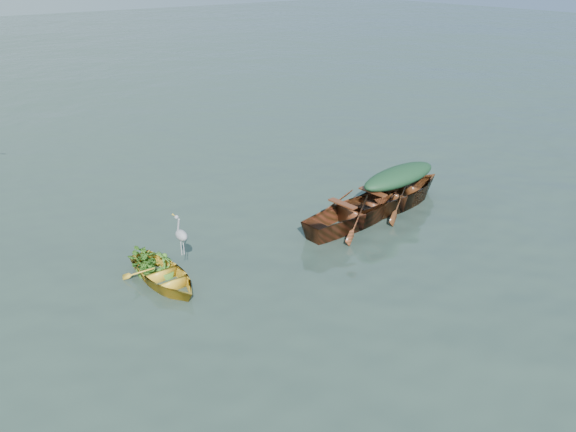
# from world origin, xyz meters

# --- Properties ---
(ground) EXTENTS (140.00, 140.00, 0.00)m
(ground) POSITION_xyz_m (0.00, 0.00, 0.00)
(ground) COLOR #2D3F37
(ground) RESTS_ON ground
(yellow_dinghy) EXTENTS (1.41, 2.96, 0.76)m
(yellow_dinghy) POSITION_xyz_m (-2.72, 1.19, 0.00)
(yellow_dinghy) COLOR gold
(yellow_dinghy) RESTS_ON ground
(green_tarp_boat) EXTENTS (5.28, 2.02, 1.26)m
(green_tarp_boat) POSITION_xyz_m (4.49, 0.97, 0.00)
(green_tarp_boat) COLOR #4A2711
(green_tarp_boat) RESTS_ON ground
(open_wooden_boat) EXTENTS (5.08, 1.95, 1.20)m
(open_wooden_boat) POSITION_xyz_m (2.77, 0.83, 0.00)
(open_wooden_boat) COLOR maroon
(open_wooden_boat) RESTS_ON ground
(green_tarp_cover) EXTENTS (2.91, 1.11, 0.52)m
(green_tarp_cover) POSITION_xyz_m (4.49, 0.97, 0.89)
(green_tarp_cover) COLOR #183C1F
(green_tarp_cover) RESTS_ON green_tarp_boat
(thwart_benches) EXTENTS (2.55, 1.13, 0.04)m
(thwart_benches) POSITION_xyz_m (2.77, 0.83, 0.62)
(thwart_benches) COLOR #4F2412
(thwart_benches) RESTS_ON open_wooden_boat
(heron) EXTENTS (0.30, 0.41, 0.92)m
(heron) POSITION_xyz_m (-2.17, 1.27, 0.84)
(heron) COLOR #989AA0
(heron) RESTS_ON yellow_dinghy
(dinghy_weeds) EXTENTS (0.75, 0.94, 0.60)m
(dinghy_weeds) POSITION_xyz_m (-2.72, 1.74, 0.68)
(dinghy_weeds) COLOR #30631A
(dinghy_weeds) RESTS_ON yellow_dinghy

